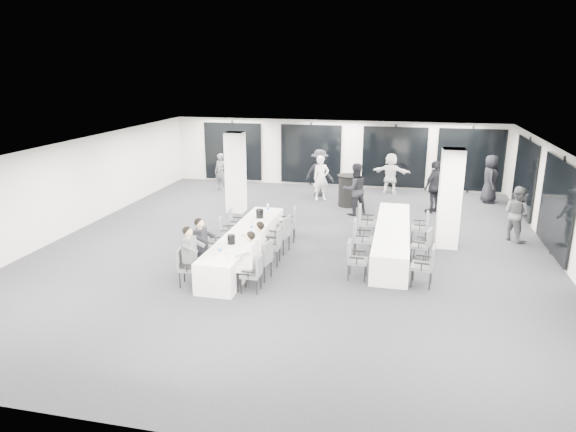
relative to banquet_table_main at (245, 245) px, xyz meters
name	(u,v)px	position (x,y,z in m)	size (l,w,h in m)	color
room	(332,192)	(1.98, 2.33, 1.01)	(14.04, 16.04, 2.84)	#26262B
column_left	(236,173)	(-1.70, 4.42, 1.02)	(0.60, 0.60, 2.80)	white
column_right	(450,199)	(5.30, 2.22, 1.02)	(0.60, 0.60, 2.80)	white
banquet_table_main	(245,245)	(0.00, 0.00, 0.00)	(0.90, 5.00, 0.75)	white
banquet_table_side	(392,239)	(3.79, 1.38, 0.00)	(0.90, 5.00, 0.75)	white
cocktail_table	(348,190)	(2.07, 6.04, 0.21)	(0.83, 0.83, 1.15)	black
chair_main_left_near	(186,264)	(-0.83, -1.95, 0.14)	(0.52, 0.56, 0.90)	#56595E
chair_main_left_second	(198,255)	(-0.83, -1.26, 0.13)	(0.50, 0.54, 0.88)	#56595E
chair_main_left_mid	(211,243)	(-0.82, -0.33, 0.12)	(0.52, 0.55, 0.87)	#56595E
chair_main_left_fourth	(225,231)	(-0.82, 0.73, 0.12)	(0.53, 0.55, 0.87)	#56595E
chair_main_left_far	(235,222)	(-0.83, 1.60, 0.13)	(0.50, 0.54, 0.88)	#56595E
chair_main_right_near	(254,271)	(0.83, -1.96, 0.12)	(0.44, 0.49, 0.86)	#56595E
chair_main_right_second	(263,258)	(0.83, -1.22, 0.17)	(0.55, 0.59, 0.96)	#56595E
chair_main_right_mid	(274,243)	(0.84, -0.21, 0.19)	(0.53, 0.58, 0.98)	#56595E
chair_main_right_fourth	(282,232)	(0.84, 0.70, 0.21)	(0.59, 0.63, 1.03)	#56595E
chair_main_right_far	(290,222)	(0.84, 1.70, 0.21)	(0.59, 0.63, 1.02)	#56595E
chair_side_left_near	(354,257)	(2.96, -0.67, 0.16)	(0.48, 0.54, 0.94)	#56595E
chair_side_left_mid	(360,236)	(2.95, 0.87, 0.20)	(0.52, 0.58, 1.01)	#56595E
chair_side_left_far	(365,220)	(2.95, 2.43, 0.20)	(0.53, 0.58, 1.00)	#56595E
chair_side_right_near	(426,263)	(4.63, -0.78, 0.19)	(0.55, 0.60, 0.99)	#56595E
chair_side_right_mid	(424,243)	(4.62, 0.83, 0.14)	(0.55, 0.58, 0.90)	#56595E
chair_side_right_far	(422,225)	(4.62, 2.38, 0.15)	(0.47, 0.53, 0.92)	#56595E
seated_guest_a	(192,253)	(-0.67, -1.94, 0.44)	(0.50, 0.38, 1.44)	#4E5155
seated_guest_b	(203,243)	(-0.67, -1.25, 0.44)	(0.50, 0.38, 1.44)	black
seated_guest_c	(247,258)	(0.67, -1.96, 0.44)	(0.50, 0.38, 1.44)	white
seated_guest_d	(256,247)	(0.67, -1.21, 0.44)	(0.50, 0.38, 1.44)	white
standing_guest_a	(321,175)	(0.95, 6.73, 0.59)	(0.70, 0.57, 1.93)	white
standing_guest_b	(355,186)	(2.41, 4.91, 0.65)	(0.99, 0.60, 2.04)	black
standing_guest_c	(320,170)	(0.78, 7.33, 0.67)	(1.35, 0.69, 2.09)	black
standing_guest_d	(435,183)	(5.09, 5.82, 0.67)	(1.22, 0.69, 2.08)	black
standing_guest_e	(490,176)	(7.19, 7.73, 0.65)	(0.99, 0.60, 2.04)	black
standing_guest_f	(391,171)	(3.51, 8.42, 0.55)	(1.70, 0.65, 1.85)	white
standing_guest_g	(221,169)	(-3.37, 7.44, 0.49)	(0.63, 0.51, 1.73)	#4E5155
standing_guest_h	(517,210)	(7.30, 3.22, 0.55)	(0.89, 0.54, 1.85)	#4E5155
ice_bucket_near	(231,239)	(-0.04, -0.98, 0.49)	(0.20, 0.20, 0.22)	black
ice_bucket_far	(260,214)	(0.02, 1.36, 0.50)	(0.22, 0.22, 0.25)	black
water_bottle_a	(220,249)	(-0.07, -1.68, 0.49)	(0.07, 0.07, 0.22)	silver
water_bottle_b	(252,226)	(0.13, 0.20, 0.48)	(0.07, 0.07, 0.21)	silver
water_bottle_c	(268,207)	(0.07, 2.11, 0.49)	(0.07, 0.07, 0.24)	silver
plate_a	(220,248)	(-0.19, -1.38, 0.39)	(0.19, 0.19, 0.03)	white
plate_b	(227,254)	(0.10, -1.69, 0.39)	(0.18, 0.18, 0.03)	white
plate_c	(244,235)	(0.08, -0.32, 0.39)	(0.21, 0.21, 0.03)	white
wine_glass	(227,255)	(0.25, -2.11, 0.53)	(0.08, 0.08, 0.21)	silver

